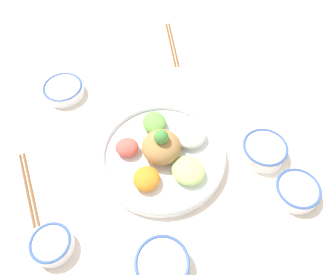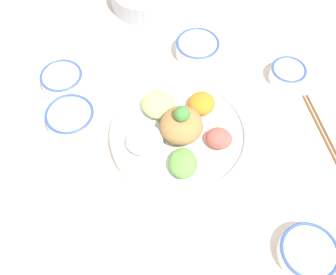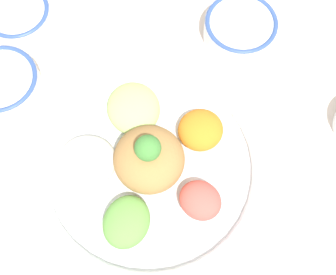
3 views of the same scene
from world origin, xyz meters
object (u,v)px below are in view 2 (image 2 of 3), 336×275
(sauce_bowl_red, at_px, (308,252))
(serving_spoon_main, at_px, (77,216))
(rice_bowl_plain, at_px, (288,73))
(rice_bowl_blue, at_px, (71,118))
(chopsticks_pair_far, at_px, (322,129))
(sauce_bowl_dark, at_px, (197,47))
(sauce_bowl_far, at_px, (62,79))
(salad_platter, at_px, (180,132))

(sauce_bowl_red, distance_m, serving_spoon_main, 0.47)
(sauce_bowl_red, relative_size, rice_bowl_plain, 1.28)
(rice_bowl_blue, xyz_separation_m, chopsticks_pair_far, (-0.41, 0.44, -0.02))
(sauce_bowl_dark, height_order, serving_spoon_main, sauce_bowl_dark)
(rice_bowl_plain, distance_m, serving_spoon_main, 0.62)
(rice_bowl_blue, bearing_deg, serving_spoon_main, 54.49)
(sauce_bowl_red, height_order, sauce_bowl_dark, sauce_bowl_dark)
(rice_bowl_blue, relative_size, chopsticks_pair_far, 0.62)
(sauce_bowl_dark, bearing_deg, chopsticks_pair_far, 94.54)
(chopsticks_pair_far, bearing_deg, sauce_bowl_far, -114.64)
(rice_bowl_plain, bearing_deg, serving_spoon_main, -8.04)
(sauce_bowl_dark, distance_m, chopsticks_pair_far, 0.38)
(sauce_bowl_dark, bearing_deg, rice_bowl_blue, -8.87)
(salad_platter, distance_m, rice_bowl_plain, 0.33)
(sauce_bowl_red, relative_size, serving_spoon_main, 0.99)
(rice_bowl_plain, distance_m, sauce_bowl_far, 0.58)
(sauce_bowl_dark, bearing_deg, salad_platter, 34.20)
(salad_platter, bearing_deg, serving_spoon_main, -3.43)
(sauce_bowl_dark, height_order, sauce_bowl_far, sauce_bowl_dark)
(rice_bowl_blue, relative_size, sauce_bowl_dark, 1.00)
(sauce_bowl_far, bearing_deg, rice_bowl_plain, 136.64)
(sauce_bowl_dark, bearing_deg, sauce_bowl_red, 64.67)
(sauce_bowl_dark, bearing_deg, sauce_bowl_far, -28.30)
(rice_bowl_plain, xyz_separation_m, sauce_bowl_far, (0.42, -0.40, -0.00))
(salad_platter, xyz_separation_m, rice_bowl_plain, (-0.32, 0.07, -0.00))
(salad_platter, bearing_deg, rice_bowl_plain, 167.89)
(sauce_bowl_red, bearing_deg, rice_bowl_plain, -139.13)
(salad_platter, bearing_deg, sauce_bowl_red, 86.66)
(salad_platter, bearing_deg, rice_bowl_blue, -54.18)
(salad_platter, bearing_deg, sauce_bowl_far, -73.87)
(sauce_bowl_dark, xyz_separation_m, sauce_bowl_far, (0.32, -0.17, -0.00))
(serving_spoon_main, bearing_deg, sauce_bowl_dark, 154.15)
(rice_bowl_blue, distance_m, sauce_bowl_far, 0.13)
(rice_bowl_blue, distance_m, sauce_bowl_dark, 0.38)
(serving_spoon_main, bearing_deg, rice_bowl_plain, 131.43)
(rice_bowl_plain, xyz_separation_m, serving_spoon_main, (0.62, -0.09, -0.02))
(salad_platter, height_order, serving_spoon_main, salad_platter)
(sauce_bowl_dark, relative_size, rice_bowl_plain, 1.28)
(rice_bowl_blue, bearing_deg, sauce_bowl_red, 102.78)
(sauce_bowl_red, height_order, chopsticks_pair_far, sauce_bowl_red)
(rice_bowl_blue, relative_size, rice_bowl_plain, 1.28)
(rice_bowl_plain, bearing_deg, chopsticks_pair_far, 66.39)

